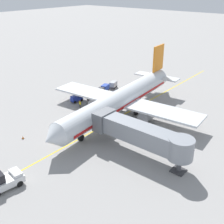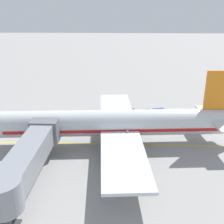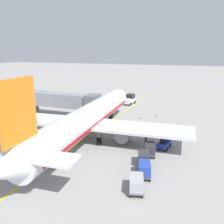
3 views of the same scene
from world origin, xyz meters
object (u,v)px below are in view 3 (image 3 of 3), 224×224
(pushback_tractor, at_px, (129,100))
(ground_crew_wing_walker, at_px, (146,134))
(baggage_cart_second_in_train, at_px, (144,158))
(parked_airliner, at_px, (88,118))
(baggage_tug_lead, at_px, (165,143))
(baggage_cart_tail_end, at_px, (137,183))
(safety_cone_nose_right, at_px, (156,114))
(jet_bridge, at_px, (62,100))
(safety_cone_nose_left, at_px, (141,117))
(baggage_cart_front, at_px, (150,149))
(baggage_cart_third_in_train, at_px, (144,169))

(pushback_tractor, distance_m, ground_crew_wing_walker, 24.88)
(baggage_cart_second_in_train, distance_m, ground_crew_wing_walker, 7.97)
(parked_airliner, bearing_deg, ground_crew_wing_walker, 17.46)
(baggage_tug_lead, xyz_separation_m, baggage_cart_tail_end, (-0.67, -11.44, 0.24))
(baggage_tug_lead, bearing_deg, safety_cone_nose_right, 105.39)
(safety_cone_nose_right, bearing_deg, baggage_cart_second_in_train, -82.12)
(jet_bridge, height_order, ground_crew_wing_walker, jet_bridge)
(parked_airliner, relative_size, jet_bridge, 2.39)
(baggage_cart_second_in_train, height_order, safety_cone_nose_left, baggage_cart_second_in_train)
(baggage_cart_front, bearing_deg, pushback_tractor, 112.52)
(baggage_cart_second_in_train, xyz_separation_m, safety_cone_nose_right, (-3.06, 22.12, -0.66))
(baggage_cart_third_in_train, distance_m, safety_cone_nose_left, 21.98)
(baggage_cart_third_in_train, distance_m, baggage_cart_tail_end, 2.95)
(pushback_tractor, distance_m, baggage_cart_tail_end, 38.14)
(safety_cone_nose_left, bearing_deg, baggage_cart_second_in_train, -74.03)
(baggage_cart_front, distance_m, safety_cone_nose_right, 19.61)
(baggage_cart_front, xyz_separation_m, baggage_cart_second_in_train, (-0.06, -2.77, 0.00))
(pushback_tractor, bearing_deg, safety_cone_nose_left, -62.84)
(ground_crew_wing_walker, bearing_deg, baggage_cart_front, -71.53)
(pushback_tractor, distance_m, safety_cone_nose_right, 12.01)
(baggage_tug_lead, height_order, baggage_cart_tail_end, baggage_tug_lead)
(parked_airliner, distance_m, safety_cone_nose_left, 14.38)
(safety_cone_nose_left, bearing_deg, baggage_cart_tail_end, -75.92)
(baggage_cart_third_in_train, relative_size, safety_cone_nose_right, 5.05)
(baggage_cart_tail_end, bearing_deg, pushback_tractor, 108.69)
(jet_bridge, bearing_deg, baggage_cart_tail_end, -43.23)
(baggage_tug_lead, relative_size, safety_cone_nose_right, 4.47)
(jet_bridge, distance_m, baggage_tug_lead, 23.18)
(baggage_cart_tail_end, xyz_separation_m, safety_cone_nose_left, (-6.04, 24.08, -0.66))
(baggage_cart_second_in_train, relative_size, baggage_cart_tail_end, 1.00)
(parked_airliner, xyz_separation_m, baggage_cart_front, (9.86, -2.46, -2.24))
(jet_bridge, height_order, pushback_tractor, jet_bridge)
(baggage_tug_lead, height_order, safety_cone_nose_left, baggage_tug_lead)
(ground_crew_wing_walker, bearing_deg, baggage_cart_third_in_train, -77.23)
(parked_airliner, xyz_separation_m, baggage_cart_third_in_train, (10.52, -7.77, -2.24))
(baggage_cart_second_in_train, bearing_deg, parked_airliner, 151.92)
(parked_airliner, distance_m, baggage_tug_lead, 11.49)
(baggage_cart_second_in_train, bearing_deg, safety_cone_nose_left, 105.97)
(ground_crew_wing_walker, bearing_deg, baggage_cart_tail_end, -79.98)
(baggage_cart_second_in_train, xyz_separation_m, ground_crew_wing_walker, (-1.63, 7.80, 0.00))
(parked_airliner, height_order, baggage_cart_front, parked_airliner)
(baggage_tug_lead, bearing_deg, baggage_cart_second_in_train, -103.17)
(parked_airliner, xyz_separation_m, baggage_cart_second_in_train, (9.80, -5.23, -2.24))
(parked_airliner, relative_size, baggage_cart_tail_end, 12.55)
(parked_airliner, relative_size, baggage_cart_second_in_train, 12.55)
(baggage_tug_lead, bearing_deg, baggage_cart_third_in_train, -94.53)
(baggage_tug_lead, height_order, baggage_cart_front, baggage_tug_lead)
(baggage_tug_lead, distance_m, baggage_cart_front, 3.46)
(baggage_cart_front, height_order, baggage_cart_second_in_train, same)
(baggage_cart_front, height_order, ground_crew_wing_walker, ground_crew_wing_walker)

